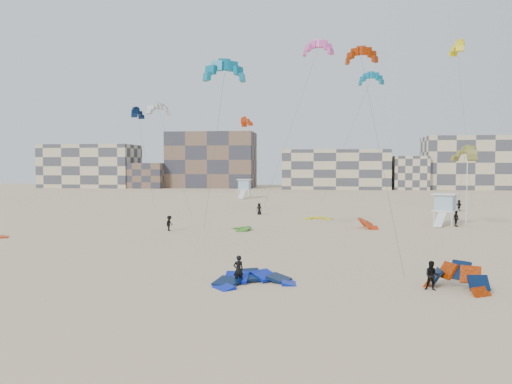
# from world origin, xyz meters

# --- Properties ---
(ground) EXTENTS (320.00, 320.00, 0.00)m
(ground) POSITION_xyz_m (0.00, 0.00, 0.00)
(ground) COLOR tan
(ground) RESTS_ON ground
(kite_ground_blue) EXTENTS (6.54, 6.67, 2.37)m
(kite_ground_blue) POSITION_xyz_m (1.64, 2.78, 0.00)
(kite_ground_blue) COLOR #0002CE
(kite_ground_blue) RESTS_ON ground
(kite_ground_orange) EXTENTS (5.24, 5.23, 3.70)m
(kite_ground_orange) POSITION_xyz_m (13.22, 2.86, 0.00)
(kite_ground_orange) COLOR #DF3600
(kite_ground_orange) RESTS_ON ground
(kite_ground_green) EXTENTS (3.98, 3.84, 1.39)m
(kite_ground_green) POSITION_xyz_m (-3.18, 27.57, 0.00)
(kite_ground_green) COLOR #39861E
(kite_ground_green) RESTS_ON ground
(kite_ground_red_far) EXTENTS (4.08, 3.95, 3.47)m
(kite_ground_red_far) POSITION_xyz_m (10.98, 31.27, 0.00)
(kite_ground_red_far) COLOR #E93200
(kite_ground_red_far) RESTS_ON ground
(kite_ground_yellow) EXTENTS (3.49, 3.67, 0.59)m
(kite_ground_yellow) POSITION_xyz_m (5.21, 40.23, 0.00)
(kite_ground_yellow) COLOR yellow
(kite_ground_yellow) RESTS_ON ground
(kitesurfer_main) EXTENTS (0.76, 0.69, 1.75)m
(kitesurfer_main) POSITION_xyz_m (0.69, 2.63, 0.88)
(kitesurfer_main) COLOR black
(kitesurfer_main) RESTS_ON ground
(kitesurfer_b) EXTENTS (0.92, 0.78, 1.68)m
(kitesurfer_b) POSITION_xyz_m (11.87, 2.63, 0.84)
(kitesurfer_b) COLOR black
(kitesurfer_b) RESTS_ON ground
(kitesurfer_c) EXTENTS (0.86, 1.20, 1.68)m
(kitesurfer_c) POSITION_xyz_m (-10.80, 25.87, 0.84)
(kitesurfer_c) COLOR black
(kitesurfer_c) RESTS_ON ground
(kitesurfer_d) EXTENTS (0.71, 1.18, 1.89)m
(kitesurfer_d) POSITION_xyz_m (21.26, 33.92, 0.94)
(kitesurfer_d) COLOR black
(kitesurfer_d) RESTS_ON ground
(kitesurfer_e) EXTENTS (0.93, 0.71, 1.70)m
(kitesurfer_e) POSITION_xyz_m (-3.30, 45.11, 0.85)
(kitesurfer_e) COLOR black
(kitesurfer_e) RESTS_ON ground
(kitesurfer_f) EXTENTS (1.02, 1.73, 1.78)m
(kitesurfer_f) POSITION_xyz_m (27.11, 55.04, 0.89)
(kitesurfer_f) COLOR black
(kitesurfer_f) RESTS_ON ground
(kite_fly_teal_a) EXTENTS (4.67, 4.53, 15.83)m
(kite_fly_teal_a) POSITION_xyz_m (-3.25, 18.85, 15.61)
(kite_fly_teal_a) COLOR #0B81A6
(kite_fly_teal_a) RESTS_ON ground
(kite_fly_orange) EXTENTS (4.16, 33.18, 19.62)m
(kite_fly_orange) POSITION_xyz_m (10.04, 32.33, 19.57)
(kite_fly_orange) COLOR #DF3600
(kite_fly_orange) RESTS_ON ground
(kite_fly_grey) EXTENTS (7.95, 7.39, 14.74)m
(kite_fly_grey) POSITION_xyz_m (-15.57, 37.01, 14.41)
(kite_fly_grey) COLOR silver
(kite_fly_grey) RESTS_ON ground
(kite_fly_pink) EXTENTS (10.19, 6.54, 23.48)m
(kite_fly_pink) POSITION_xyz_m (5.03, 42.87, 23.00)
(kite_fly_pink) COLOR #F65BC5
(kite_fly_pink) RESTS_ON ground
(kite_fly_olive) EXTENTS (4.52, 4.41, 8.79)m
(kite_fly_olive) POSITION_xyz_m (21.24, 30.88, 8.31)
(kite_fly_olive) COLOR olive
(kite_fly_olive) RESTS_ON ground
(kite_fly_yellow) EXTENTS (4.67, 4.00, 24.85)m
(kite_fly_yellow) POSITION_xyz_m (25.44, 51.44, 24.43)
(kite_fly_yellow) COLOR yellow
(kite_fly_yellow) RESTS_ON ground
(kite_fly_navy) EXTENTS (4.34, 3.18, 14.86)m
(kite_fly_navy) POSITION_xyz_m (-21.57, 45.27, 14.82)
(kite_fly_navy) COLOR #041538
(kite_fly_navy) RESTS_ON ground
(kite_fly_teal_b) EXTENTS (10.67, 9.69, 21.91)m
(kite_fly_teal_b) POSITION_xyz_m (13.88, 60.88, 21.73)
(kite_fly_teal_b) COLOR #0B81A6
(kite_fly_teal_b) RESTS_ON ground
(kite_fly_red) EXTENTS (7.21, 8.32, 15.76)m
(kite_fly_red) POSITION_xyz_m (-8.32, 65.95, 15.19)
(kite_fly_red) COLOR #E93200
(kite_fly_red) RESTS_ON ground
(lifeguard_tower_near) EXTENTS (3.57, 5.64, 3.77)m
(lifeguard_tower_near) POSITION_xyz_m (20.42, 35.64, 1.87)
(lifeguard_tower_near) COLOR white
(lifeguard_tower_near) RESTS_ON ground
(lifeguard_tower_far) EXTENTS (3.11, 5.78, 4.18)m
(lifeguard_tower_far) POSITION_xyz_m (-11.07, 81.55, 2.07)
(lifeguard_tower_far) COLOR white
(lifeguard_tower_far) RESTS_ON ground
(flagpole) EXTENTS (0.69, 0.11, 8.54)m
(flagpole) POSITION_xyz_m (23.30, 37.20, 4.47)
(flagpole) COLOR white
(flagpole) RESTS_ON ground
(condo_west_a) EXTENTS (30.00, 15.00, 14.00)m
(condo_west_a) POSITION_xyz_m (-70.00, 130.00, 7.00)
(condo_west_a) COLOR beige
(condo_west_a) RESTS_ON ground
(condo_west_b) EXTENTS (28.00, 14.00, 18.00)m
(condo_west_b) POSITION_xyz_m (-30.00, 134.00, 9.00)
(condo_west_b) COLOR brown
(condo_west_b) RESTS_ON ground
(condo_mid) EXTENTS (32.00, 16.00, 12.00)m
(condo_mid) POSITION_xyz_m (10.00, 130.00, 6.00)
(condo_mid) COLOR beige
(condo_mid) RESTS_ON ground
(condo_east) EXTENTS (26.00, 14.00, 16.00)m
(condo_east) POSITION_xyz_m (50.00, 132.00, 8.00)
(condo_east) COLOR beige
(condo_east) RESTS_ON ground
(condo_fill_left) EXTENTS (12.00, 10.00, 8.00)m
(condo_fill_left) POSITION_xyz_m (-50.00, 128.00, 4.00)
(condo_fill_left) COLOR brown
(condo_fill_left) RESTS_ON ground
(condo_fill_right) EXTENTS (10.00, 10.00, 10.00)m
(condo_fill_right) POSITION_xyz_m (32.00, 128.00, 5.00)
(condo_fill_right) COLOR beige
(condo_fill_right) RESTS_ON ground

